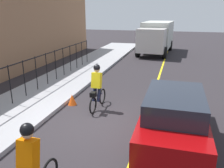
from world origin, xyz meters
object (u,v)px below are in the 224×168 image
object	(u,v)px
box_truck_background	(157,36)
traffic_cone_near	(72,100)
cyclist_lead	(97,87)
patrol_sedan	(174,116)
cyclist_follow	(30,167)

from	to	relation	value
box_truck_background	traffic_cone_near	size ratio (longest dim) A/B	15.13
cyclist_lead	traffic_cone_near	xyz separation A→B (m)	(0.16, 1.16, -0.68)
traffic_cone_near	cyclist_lead	bearing A→B (deg)	-97.65
cyclist_lead	patrol_sedan	distance (m)	3.42
box_truck_background	traffic_cone_near	world-z (taller)	box_truck_background
patrol_sedan	box_truck_background	size ratio (longest dim) A/B	0.64
patrol_sedan	box_truck_background	distance (m)	15.80
cyclist_lead	patrol_sedan	bearing A→B (deg)	-117.26
cyclist_lead	patrol_sedan	size ratio (longest dim) A/B	0.41
cyclist_lead	patrol_sedan	xyz separation A→B (m)	(-1.69, -2.97, -0.09)
patrol_sedan	cyclist_lead	bearing A→B (deg)	60.17
cyclist_follow	patrol_sedan	bearing A→B (deg)	-35.46
cyclist_follow	patrol_sedan	size ratio (longest dim) A/B	0.41
cyclist_follow	cyclist_lead	bearing A→B (deg)	6.62
cyclist_lead	box_truck_background	world-z (taller)	box_truck_background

